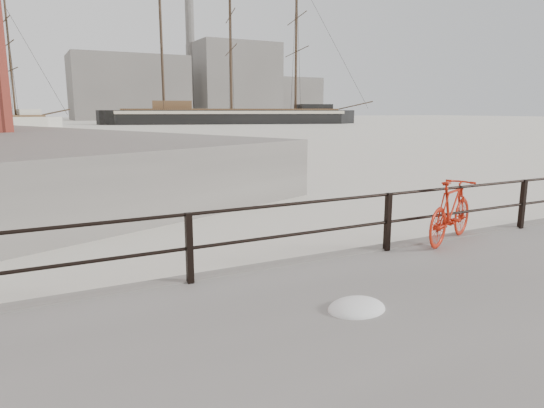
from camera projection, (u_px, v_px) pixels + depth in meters
name	position (u px, v px, depth m)	size (l,w,h in m)	color
ground	(512.00, 243.00, 10.11)	(400.00, 400.00, 0.00)	white
guardrail	(522.00, 204.00, 9.82)	(28.00, 0.10, 1.00)	black
bicycle	(451.00, 211.00, 8.76)	(1.92, 0.29, 1.16)	red
barque_black	(232.00, 124.00, 98.08)	(58.43, 19.12, 33.17)	black
industrial_west	(129.00, 88.00, 139.59)	(32.00, 18.00, 18.00)	gray
industrial_mid	(234.00, 81.00, 159.10)	(26.00, 20.00, 24.00)	gray
industrial_east	(288.00, 98.00, 174.75)	(20.00, 16.00, 14.00)	gray
smokestack	(190.00, 49.00, 155.73)	(2.80, 2.80, 44.00)	gray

